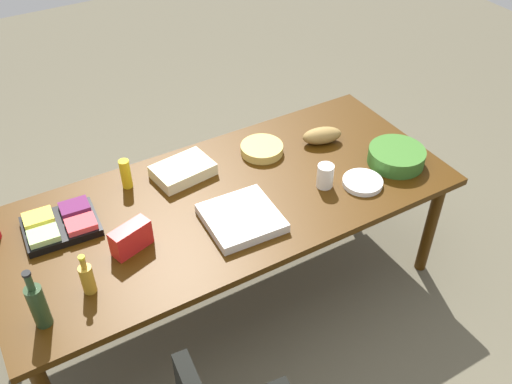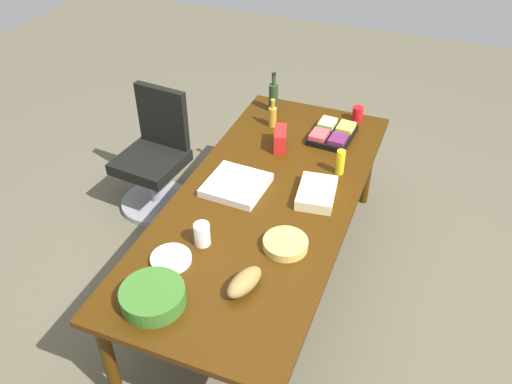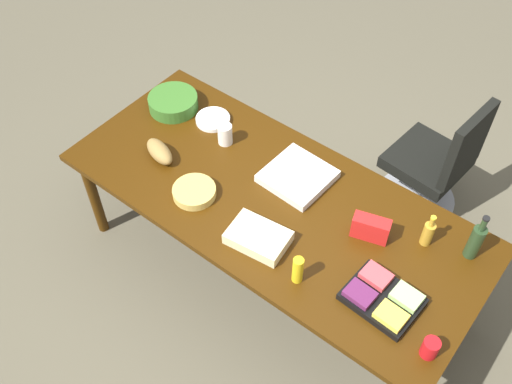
# 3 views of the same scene
# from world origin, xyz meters

# --- Properties ---
(ground_plane) EXTENTS (10.00, 10.00, 0.00)m
(ground_plane) POSITION_xyz_m (0.00, 0.00, 0.00)
(ground_plane) COLOR brown
(conference_table) EXTENTS (2.47, 1.07, 0.75)m
(conference_table) POSITION_xyz_m (0.00, 0.00, 0.69)
(conference_table) COLOR #3C2105
(conference_table) RESTS_ON ground
(office_chair) EXTENTS (0.56, 0.56, 0.97)m
(office_chair) POSITION_xyz_m (-0.52, -1.13, 0.37)
(office_chair) COLOR gray
(office_chair) RESTS_ON ground
(wine_bottle) EXTENTS (0.08, 0.08, 0.31)m
(wine_bottle) POSITION_xyz_m (-1.05, -0.33, 0.87)
(wine_bottle) COLOR #253B1F
(wine_bottle) RESTS_ON conference_table
(mayo_jar) EXTENTS (0.12, 0.12, 0.14)m
(mayo_jar) POSITION_xyz_m (0.51, -0.18, 0.82)
(mayo_jar) COLOR white
(mayo_jar) RESTS_ON conference_table
(bread_loaf) EXTENTS (0.26, 0.17, 0.10)m
(bread_loaf) POSITION_xyz_m (0.74, 0.16, 0.80)
(bread_loaf) COLOR olive
(bread_loaf) RESTS_ON conference_table
(chip_bag_red) EXTENTS (0.21, 0.14, 0.14)m
(chip_bag_red) POSITION_xyz_m (-0.57, -0.11, 0.82)
(chip_bag_red) COLOR red
(chip_bag_red) RESTS_ON conference_table
(sheet_cake) EXTENTS (0.35, 0.26, 0.07)m
(sheet_cake) POSITION_xyz_m (-0.12, 0.29, 0.78)
(sheet_cake) COLOR beige
(sheet_cake) RESTS_ON conference_table
(red_solo_cup) EXTENTS (0.09, 0.09, 0.11)m
(red_solo_cup) POSITION_xyz_m (-1.13, 0.31, 0.80)
(red_solo_cup) COLOR red
(red_solo_cup) RESTS_ON conference_table
(chip_bowl) EXTENTS (0.26, 0.26, 0.05)m
(chip_bowl) POSITION_xyz_m (0.37, 0.26, 0.78)
(chip_bowl) COLOR #D3B355
(chip_bowl) RESTS_ON conference_table
(pizza_box) EXTENTS (0.38, 0.38, 0.05)m
(pizza_box) POSITION_xyz_m (-0.02, -0.21, 0.77)
(pizza_box) COLOR silver
(pizza_box) RESTS_ON conference_table
(paper_plate_stack) EXTENTS (0.28, 0.28, 0.03)m
(paper_plate_stack) POSITION_xyz_m (0.70, -0.28, 0.76)
(paper_plate_stack) COLOR white
(paper_plate_stack) RESTS_ON conference_table
(fruit_platter) EXTENTS (0.38, 0.30, 0.07)m
(fruit_platter) POSITION_xyz_m (-0.82, 0.20, 0.78)
(fruit_platter) COLOR black
(fruit_platter) RESTS_ON conference_table
(mustard_bottle) EXTENTS (0.06, 0.06, 0.17)m
(mustard_bottle) POSITION_xyz_m (-0.42, 0.36, 0.84)
(mustard_bottle) COLOR yellow
(mustard_bottle) RESTS_ON conference_table
(salad_bowl) EXTENTS (0.38, 0.38, 0.09)m
(salad_bowl) POSITION_xyz_m (0.98, -0.22, 0.80)
(salad_bowl) COLOR #366A24
(salad_bowl) RESTS_ON conference_table
(dressing_bottle) EXTENTS (0.07, 0.07, 0.22)m
(dressing_bottle) POSITION_xyz_m (-0.82, -0.26, 0.83)
(dressing_bottle) COLOR #BC8C27
(dressing_bottle) RESTS_ON conference_table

